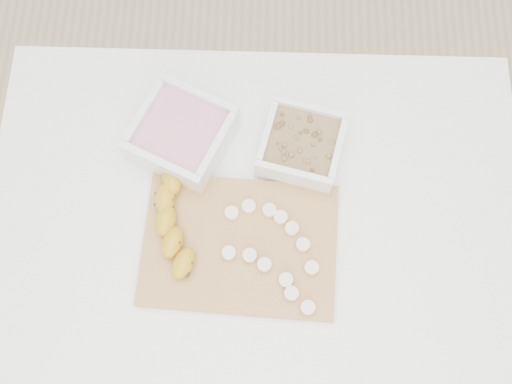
{
  "coord_description": "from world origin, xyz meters",
  "views": [
    {
      "loc": [
        0.01,
        -0.28,
        1.76
      ],
      "look_at": [
        0.0,
        0.03,
        0.81
      ],
      "focal_mm": 40.0,
      "sensor_mm": 36.0,
      "label": 1
    }
  ],
  "objects_px": {
    "bowl_yogurt": "(182,134)",
    "bowl_granola": "(301,146)",
    "banana": "(174,224)",
    "table": "(256,231)",
    "cutting_board": "(240,245)"
  },
  "relations": [
    {
      "from": "bowl_yogurt",
      "to": "table",
      "type": "bearing_deg",
      "value": -45.94
    },
    {
      "from": "bowl_granola",
      "to": "banana",
      "type": "height_order",
      "value": "bowl_granola"
    },
    {
      "from": "table",
      "to": "banana",
      "type": "height_order",
      "value": "banana"
    },
    {
      "from": "bowl_yogurt",
      "to": "banana",
      "type": "bearing_deg",
      "value": -91.08
    },
    {
      "from": "bowl_yogurt",
      "to": "bowl_granola",
      "type": "height_order",
      "value": "bowl_yogurt"
    },
    {
      "from": "cutting_board",
      "to": "banana",
      "type": "distance_m",
      "value": 0.12
    },
    {
      "from": "cutting_board",
      "to": "bowl_yogurt",
      "type": "bearing_deg",
      "value": 119.76
    },
    {
      "from": "table",
      "to": "bowl_yogurt",
      "type": "relative_size",
      "value": 4.63
    },
    {
      "from": "table",
      "to": "bowl_granola",
      "type": "bearing_deg",
      "value": 58.17
    },
    {
      "from": "bowl_yogurt",
      "to": "bowl_granola",
      "type": "relative_size",
      "value": 1.25
    },
    {
      "from": "bowl_yogurt",
      "to": "banana",
      "type": "distance_m",
      "value": 0.17
    },
    {
      "from": "bowl_yogurt",
      "to": "cutting_board",
      "type": "height_order",
      "value": "bowl_yogurt"
    },
    {
      "from": "banana",
      "to": "table",
      "type": "bearing_deg",
      "value": 9.39
    },
    {
      "from": "banana",
      "to": "bowl_yogurt",
      "type": "bearing_deg",
      "value": 88.9
    },
    {
      "from": "table",
      "to": "cutting_board",
      "type": "xyz_separation_m",
      "value": [
        -0.03,
        -0.05,
        0.1
      ]
    }
  ]
}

